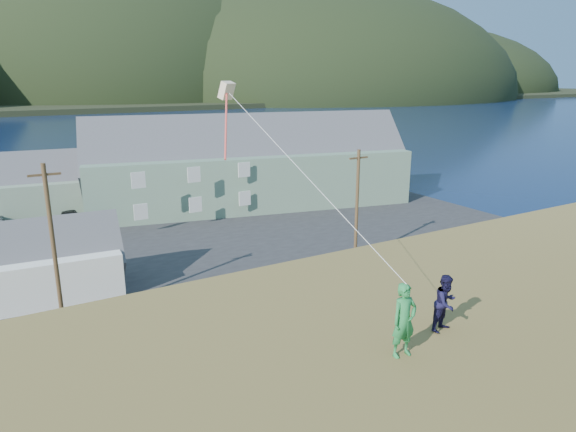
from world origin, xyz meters
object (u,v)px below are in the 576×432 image
object	(u,v)px
lodge	(250,164)
kite_flyer_green	(404,320)
shed_white	(59,260)
shed_palegreen_far	(54,185)
kite_flyer_navy	(446,303)
wharf	(4,192)

from	to	relation	value
lodge	kite_flyer_green	bearing A→B (deg)	-99.07
shed_white	shed_palegreen_far	distance (m)	21.65
kite_flyer_green	kite_flyer_navy	world-z (taller)	kite_flyer_green
kite_flyer_green	kite_flyer_navy	xyz separation A→B (m)	(1.80, 0.40, -0.14)
lodge	shed_palegreen_far	xyz separation A→B (m)	(-18.60, 6.65, -1.56)
shed_palegreen_far	lodge	bearing A→B (deg)	-12.49
lodge	shed_white	distance (m)	25.67
lodge	kite_flyer_green	world-z (taller)	lodge
lodge	shed_white	size ratio (longest dim) A/B	4.36
lodge	shed_white	xyz separation A→B (m)	(-20.81, -14.87, -2.19)
shed_white	kite_flyer_green	world-z (taller)	kite_flyer_green
wharf	kite_flyer_green	distance (m)	60.23
shed_palegreen_far	shed_white	bearing A→B (deg)	-88.66
shed_white	kite_flyer_green	distance (m)	26.67
wharf	kite_flyer_green	bearing A→B (deg)	-83.26
wharf	kite_flyer_navy	world-z (taller)	kite_flyer_navy
shed_white	shed_palegreen_far	size ratio (longest dim) A/B	0.65
wharf	shed_white	bearing A→B (deg)	-86.53
kite_flyer_navy	kite_flyer_green	bearing A→B (deg)	-178.72
wharf	shed_white	xyz separation A→B (m)	(2.05, -33.77, 1.89)
kite_flyer_green	kite_flyer_navy	distance (m)	1.85
lodge	kite_flyer_green	distance (m)	43.57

